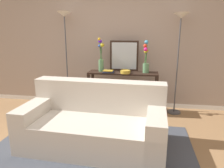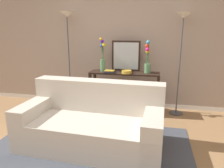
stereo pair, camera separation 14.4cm
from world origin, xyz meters
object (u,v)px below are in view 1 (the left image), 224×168
(floor_lamp_left, at_px, (65,33))
(floor_lamp_right, at_px, (180,36))
(console_table, at_px, (123,84))
(book_row_under_console, at_px, (105,107))
(book_stack, at_px, (108,72))
(fruit_bowl, at_px, (125,72))
(wall_mirror, at_px, (124,56))
(vase_tall_flowers, at_px, (101,58))
(couch, at_px, (94,124))
(vase_short_flowers, at_px, (146,60))

(floor_lamp_left, bearing_deg, floor_lamp_right, 0.00)
(console_table, bearing_deg, book_row_under_console, 180.00)
(floor_lamp_right, distance_m, book_stack, 1.46)
(fruit_bowl, bearing_deg, book_stack, -179.82)
(floor_lamp_right, xyz_separation_m, book_row_under_console, (-1.38, -0.08, -1.43))
(console_table, xyz_separation_m, wall_mirror, (0.00, 0.15, 0.54))
(floor_lamp_right, height_order, vase_tall_flowers, floor_lamp_right)
(couch, height_order, book_row_under_console, couch)
(floor_lamp_left, bearing_deg, couch, -57.18)
(console_table, distance_m, vase_tall_flowers, 0.67)
(floor_lamp_right, bearing_deg, vase_tall_flowers, -177.22)
(couch, xyz_separation_m, vase_short_flowers, (0.67, 1.38, 0.73))
(floor_lamp_right, height_order, fruit_bowl, floor_lamp_right)
(floor_lamp_left, bearing_deg, book_row_under_console, -6.01)
(couch, distance_m, console_table, 1.40)
(floor_lamp_right, relative_size, vase_tall_flowers, 2.91)
(floor_lamp_left, distance_m, book_stack, 1.16)
(vase_tall_flowers, height_order, book_stack, vase_tall_flowers)
(console_table, relative_size, vase_short_flowers, 2.22)
(couch, distance_m, fruit_bowl, 1.37)
(fruit_bowl, distance_m, book_stack, 0.33)
(floor_lamp_right, xyz_separation_m, vase_tall_flowers, (-1.45, -0.07, -0.42))
(console_table, distance_m, wall_mirror, 0.56)
(vase_short_flowers, bearing_deg, couch, -116.04)
(console_table, bearing_deg, couch, -100.24)
(book_row_under_console, bearing_deg, vase_short_flowers, 1.99)
(couch, distance_m, floor_lamp_right, 2.25)
(book_row_under_console, bearing_deg, couch, -84.95)
(console_table, distance_m, vase_short_flowers, 0.65)
(console_table, xyz_separation_m, vase_tall_flowers, (-0.43, 0.01, 0.51))
(floor_lamp_left, xyz_separation_m, wall_mirror, (1.17, 0.07, -0.43))
(floor_lamp_right, distance_m, vase_short_flowers, 0.74)
(wall_mirror, height_order, book_stack, wall_mirror)
(vase_short_flowers, height_order, fruit_bowl, vase_short_flowers)
(vase_tall_flowers, xyz_separation_m, vase_short_flowers, (0.86, 0.01, -0.03))
(floor_lamp_right, bearing_deg, book_stack, -171.06)
(console_table, height_order, vase_short_flowers, vase_short_flowers)
(floor_lamp_right, relative_size, book_stack, 8.27)
(couch, distance_m, vase_short_flowers, 1.70)
(book_stack, bearing_deg, floor_lamp_left, 167.32)
(book_stack, bearing_deg, fruit_bowl, 0.18)
(console_table, bearing_deg, floor_lamp_left, 175.85)
(console_table, height_order, floor_lamp_left, floor_lamp_left)
(couch, bearing_deg, vase_short_flowers, 63.96)
(vase_tall_flowers, distance_m, book_stack, 0.32)
(console_table, relative_size, floor_lamp_right, 0.71)
(vase_tall_flowers, xyz_separation_m, book_row_under_console, (0.07, -0.01, -1.01))
(wall_mirror, height_order, fruit_bowl, wall_mirror)
(floor_lamp_left, distance_m, vase_tall_flowers, 0.87)
(console_table, relative_size, book_stack, 5.87)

